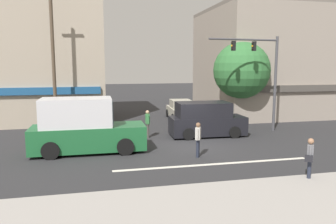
% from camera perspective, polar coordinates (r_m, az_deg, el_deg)
% --- Properties ---
extents(ground_plane, '(120.00, 120.00, 0.00)m').
position_cam_1_polar(ground_plane, '(18.04, 4.20, -5.83)').
color(ground_plane, '#2B2B2D').
extents(lane_marking_stripe, '(9.00, 0.24, 0.01)m').
position_cam_1_polar(lane_marking_stripe, '(14.85, 8.14, -8.97)').
color(lane_marking_stripe, silver).
rests_on(lane_marking_stripe, ground).
extents(sidewalk_curb, '(40.00, 5.00, 0.16)m').
position_cam_1_polar(sidewalk_curb, '(10.60, 18.12, -16.08)').
color(sidewalk_curb, '#9E9993').
rests_on(sidewalk_curb, ground).
extents(building_left_block, '(13.81, 8.22, 10.17)m').
position_cam_1_polar(building_left_block, '(28.43, -25.46, 8.85)').
color(building_left_block, tan).
rests_on(building_left_block, ground).
extents(building_right_corner, '(13.39, 10.76, 9.34)m').
position_cam_1_polar(building_right_corner, '(32.15, 18.84, 8.29)').
color(building_right_corner, gray).
rests_on(building_right_corner, ground).
extents(street_tree, '(4.17, 4.17, 6.06)m').
position_cam_1_polar(street_tree, '(24.86, 12.67, 7.07)').
color(street_tree, '#4C3823').
rests_on(street_tree, ground).
extents(utility_pole_near_left, '(1.40, 0.22, 8.93)m').
position_cam_1_polar(utility_pole_near_left, '(22.24, -19.33, 8.38)').
color(utility_pole_near_left, brown).
rests_on(utility_pole_near_left, ground).
extents(utility_pole_far_right, '(1.40, 0.22, 8.51)m').
position_cam_1_polar(utility_pole_far_right, '(29.26, 15.28, 7.98)').
color(utility_pole_far_right, brown).
rests_on(utility_pole_far_right, ground).
extents(traffic_light_mast, '(4.88, 0.46, 6.20)m').
position_cam_1_polar(traffic_light_mast, '(22.24, 16.19, 7.38)').
color(traffic_light_mast, '#47474C').
rests_on(traffic_light_mast, ground).
extents(sedan_crossing_rightbound, '(2.03, 4.18, 1.58)m').
position_cam_1_polar(sedan_crossing_rightbound, '(26.56, 2.21, 0.27)').
color(sedan_crossing_rightbound, '#B7B29E').
rests_on(sedan_crossing_rightbound, ground).
extents(van_crossing_leftbound, '(4.65, 2.14, 2.11)m').
position_cam_1_polar(van_crossing_leftbound, '(20.32, 6.62, -1.39)').
color(van_crossing_leftbound, black).
rests_on(van_crossing_leftbound, ground).
extents(box_truck_crossing_center, '(5.61, 2.25, 2.75)m').
position_cam_1_polar(box_truck_crossing_center, '(16.91, -14.36, -2.68)').
color(box_truck_crossing_center, '#1E6033').
rests_on(box_truck_crossing_center, ground).
extents(pedestrian_foreground_with_bag, '(0.56, 0.61, 1.67)m').
position_cam_1_polar(pedestrian_foreground_with_bag, '(13.42, 23.47, -7.23)').
color(pedestrian_foreground_with_bag, '#232838').
rests_on(pedestrian_foreground_with_bag, ground).
extents(pedestrian_mid_crossing, '(0.23, 0.57, 1.67)m').
position_cam_1_polar(pedestrian_mid_crossing, '(19.77, -3.59, -1.78)').
color(pedestrian_mid_crossing, '#4C4742').
rests_on(pedestrian_mid_crossing, ground).
extents(pedestrian_far_side, '(0.36, 0.52, 1.67)m').
position_cam_1_polar(pedestrian_far_side, '(15.65, 5.25, -4.45)').
color(pedestrian_far_side, '#232838').
rests_on(pedestrian_far_side, ground).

